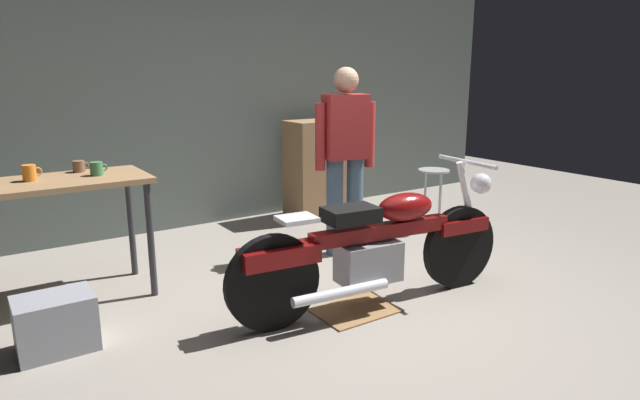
{
  "coord_description": "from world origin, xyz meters",
  "views": [
    {
      "loc": [
        -2.31,
        -2.75,
        1.64
      ],
      "look_at": [
        0.01,
        0.7,
        0.65
      ],
      "focal_mm": 30.61,
      "sensor_mm": 36.0,
      "label": 1
    }
  ],
  "objects_px": {
    "person_standing": "(345,153)",
    "mug_orange_travel": "(30,173)",
    "motorcycle": "(377,245)",
    "mug_green_speckled": "(97,169)",
    "storage_bin": "(56,323)",
    "wooden_dresser": "(322,169)",
    "mug_brown_stoneware": "(79,166)",
    "shop_stool": "(433,183)"
  },
  "relations": [
    {
      "from": "person_standing",
      "to": "mug_orange_travel",
      "type": "distance_m",
      "value": 2.48
    },
    {
      "from": "motorcycle",
      "to": "mug_green_speckled",
      "type": "height_order",
      "value": "mug_green_speckled"
    },
    {
      "from": "person_standing",
      "to": "storage_bin",
      "type": "height_order",
      "value": "person_standing"
    },
    {
      "from": "wooden_dresser",
      "to": "storage_bin",
      "type": "relative_size",
      "value": 2.5
    },
    {
      "from": "mug_brown_stoneware",
      "to": "motorcycle",
      "type": "bearing_deg",
      "value": -43.87
    },
    {
      "from": "storage_bin",
      "to": "person_standing",
      "type": "bearing_deg",
      "value": 10.86
    },
    {
      "from": "motorcycle",
      "to": "wooden_dresser",
      "type": "bearing_deg",
      "value": 70.82
    },
    {
      "from": "person_standing",
      "to": "wooden_dresser",
      "type": "bearing_deg",
      "value": -103.63
    },
    {
      "from": "person_standing",
      "to": "mug_green_speckled",
      "type": "relative_size",
      "value": 13.72
    },
    {
      "from": "person_standing",
      "to": "wooden_dresser",
      "type": "relative_size",
      "value": 1.52
    },
    {
      "from": "motorcycle",
      "to": "person_standing",
      "type": "bearing_deg",
      "value": 70.87
    },
    {
      "from": "wooden_dresser",
      "to": "mug_green_speckled",
      "type": "distance_m",
      "value": 2.79
    },
    {
      "from": "person_standing",
      "to": "mug_brown_stoneware",
      "type": "relative_size",
      "value": 14.32
    },
    {
      "from": "mug_green_speckled",
      "to": "mug_orange_travel",
      "type": "bearing_deg",
      "value": 174.3
    },
    {
      "from": "person_standing",
      "to": "mug_orange_travel",
      "type": "xyz_separation_m",
      "value": [
        -2.46,
        0.31,
        0.03
      ]
    },
    {
      "from": "motorcycle",
      "to": "person_standing",
      "type": "height_order",
      "value": "person_standing"
    },
    {
      "from": "motorcycle",
      "to": "storage_bin",
      "type": "height_order",
      "value": "motorcycle"
    },
    {
      "from": "person_standing",
      "to": "mug_orange_travel",
      "type": "relative_size",
      "value": 13.23
    },
    {
      "from": "motorcycle",
      "to": "mug_green_speckled",
      "type": "bearing_deg",
      "value": 145.22
    },
    {
      "from": "shop_stool",
      "to": "mug_green_speckled",
      "type": "bearing_deg",
      "value": 177.11
    },
    {
      "from": "mug_green_speckled",
      "to": "mug_orange_travel",
      "type": "height_order",
      "value": "mug_orange_travel"
    },
    {
      "from": "mug_brown_stoneware",
      "to": "mug_orange_travel",
      "type": "bearing_deg",
      "value": -153.36
    },
    {
      "from": "mug_green_speckled",
      "to": "mug_brown_stoneware",
      "type": "height_order",
      "value": "mug_green_speckled"
    },
    {
      "from": "motorcycle",
      "to": "wooden_dresser",
      "type": "relative_size",
      "value": 1.99
    },
    {
      "from": "shop_stool",
      "to": "mug_orange_travel",
      "type": "distance_m",
      "value": 3.72
    },
    {
      "from": "wooden_dresser",
      "to": "mug_orange_travel",
      "type": "height_order",
      "value": "wooden_dresser"
    },
    {
      "from": "person_standing",
      "to": "mug_brown_stoneware",
      "type": "bearing_deg",
      "value": -1.19
    },
    {
      "from": "mug_orange_travel",
      "to": "mug_brown_stoneware",
      "type": "distance_m",
      "value": 0.39
    },
    {
      "from": "person_standing",
      "to": "shop_stool",
      "type": "relative_size",
      "value": 2.61
    },
    {
      "from": "person_standing",
      "to": "mug_orange_travel",
      "type": "bearing_deg",
      "value": 4.56
    },
    {
      "from": "storage_bin",
      "to": "mug_orange_travel",
      "type": "relative_size",
      "value": 3.49
    },
    {
      "from": "person_standing",
      "to": "storage_bin",
      "type": "distance_m",
      "value": 2.65
    },
    {
      "from": "wooden_dresser",
      "to": "mug_orange_travel",
      "type": "xyz_separation_m",
      "value": [
        -3.03,
        -0.89,
        0.41
      ]
    },
    {
      "from": "shop_stool",
      "to": "storage_bin",
      "type": "bearing_deg",
      "value": -171.07
    },
    {
      "from": "wooden_dresser",
      "to": "mug_brown_stoneware",
      "type": "xyz_separation_m",
      "value": [
        -2.68,
        -0.71,
        0.39
      ]
    },
    {
      "from": "wooden_dresser",
      "to": "mug_orange_travel",
      "type": "bearing_deg",
      "value": -163.65
    },
    {
      "from": "person_standing",
      "to": "mug_green_speckled",
      "type": "height_order",
      "value": "person_standing"
    },
    {
      "from": "mug_orange_travel",
      "to": "wooden_dresser",
      "type": "bearing_deg",
      "value": 16.35
    },
    {
      "from": "motorcycle",
      "to": "mug_brown_stoneware",
      "type": "xyz_separation_m",
      "value": [
        -1.61,
        1.55,
        0.49
      ]
    },
    {
      "from": "shop_stool",
      "to": "wooden_dresser",
      "type": "bearing_deg",
      "value": 120.73
    },
    {
      "from": "person_standing",
      "to": "mug_green_speckled",
      "type": "distance_m",
      "value": 2.05
    },
    {
      "from": "mug_orange_travel",
      "to": "storage_bin",
      "type": "bearing_deg",
      "value": -92.85
    }
  ]
}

